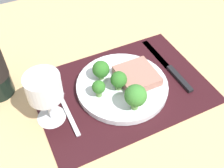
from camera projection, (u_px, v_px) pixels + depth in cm
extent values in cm
cube|color=tan|center=(122.00, 93.00, 71.00)|extent=(140.00, 110.00, 3.00)
cube|color=black|center=(122.00, 88.00, 69.79)|extent=(43.09, 30.26, 0.30)
cylinder|color=silver|center=(122.00, 86.00, 69.09)|extent=(23.16, 23.16, 1.60)
cube|color=#9E6B5B|center=(137.00, 75.00, 69.07)|extent=(9.33, 9.79, 2.15)
cylinder|color=#6B994C|center=(101.00, 76.00, 69.43)|extent=(1.46, 1.46, 1.27)
sphere|color=#2D6B23|center=(101.00, 69.00, 67.61)|extent=(4.33, 4.33, 4.33)
cylinder|color=#5B8942|center=(135.00, 105.00, 62.60)|extent=(1.65, 1.65, 2.17)
sphere|color=#387A2D|center=(136.00, 96.00, 60.20)|extent=(5.11, 5.11, 5.11)
cylinder|color=#5B8942|center=(119.00, 86.00, 67.11)|extent=(1.76, 1.76, 1.29)
sphere|color=#2D6B23|center=(119.00, 79.00, 65.37)|extent=(4.04, 4.04, 4.04)
cylinder|color=#5B8942|center=(99.00, 93.00, 65.29)|extent=(1.39, 1.39, 1.70)
sphere|color=#2D6B23|center=(99.00, 87.00, 63.66)|extent=(3.21, 3.21, 3.21)
cube|color=silver|center=(69.00, 114.00, 63.77)|extent=(1.00, 13.00, 0.50)
cube|color=silver|center=(58.00, 92.00, 68.53)|extent=(2.40, 2.60, 0.40)
cube|color=silver|center=(51.00, 85.00, 70.15)|extent=(0.30, 3.60, 0.35)
cube|color=silver|center=(53.00, 84.00, 70.33)|extent=(0.30, 3.60, 0.35)
cube|color=silver|center=(55.00, 83.00, 70.51)|extent=(0.30, 3.60, 0.35)
cube|color=silver|center=(58.00, 82.00, 70.69)|extent=(0.30, 3.60, 0.35)
cube|color=black|center=(180.00, 78.00, 71.46)|extent=(1.40, 10.00, 0.80)
cube|color=silver|center=(156.00, 53.00, 78.66)|extent=(1.80, 13.00, 0.30)
cylinder|color=silver|center=(52.00, 117.00, 63.68)|extent=(6.69, 6.69, 0.40)
cylinder|color=silver|center=(49.00, 107.00, 60.85)|extent=(0.80, 0.80, 7.28)
cylinder|color=silver|center=(44.00, 87.00, 56.06)|extent=(7.64, 7.64, 5.77)
cylinder|color=tan|center=(45.00, 92.00, 57.07)|extent=(6.72, 6.72, 3.03)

